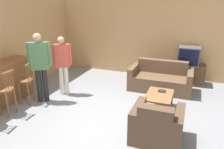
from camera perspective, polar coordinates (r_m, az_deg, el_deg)
ground_plane at (r=4.81m, az=-1.87°, el=-13.16°), size 24.00×24.00×0.00m
wall_back at (r=7.71m, az=8.72°, el=9.35°), size 9.40×0.08×2.60m
wall_left at (r=7.09m, az=-22.15°, el=7.35°), size 0.08×8.68×2.60m
bar_chair_mid at (r=5.56m, az=-25.90°, el=-4.29°), size 0.36×0.36×1.07m
bar_chair_far at (r=5.98m, az=-21.51°, el=-2.10°), size 0.42×0.42×1.07m
couch_far at (r=6.63m, az=12.54°, el=-1.36°), size 1.79×0.89×0.84m
armchair_near at (r=4.31m, az=11.64°, el=-12.94°), size 0.93×0.84×0.82m
coffee_table at (r=5.39m, az=12.21°, el=-5.73°), size 0.61×0.89×0.41m
tv_unit at (r=7.39m, az=18.95°, el=0.21°), size 1.08×0.56×0.63m
tv at (r=7.23m, az=19.44°, el=4.65°), size 0.64×0.51×0.56m
book_on_table at (r=5.54m, az=12.91°, el=-4.21°), size 0.17×0.14×0.03m
person_by_window at (r=6.14m, az=-12.79°, el=3.15°), size 0.46×0.32×1.64m
person_by_counter at (r=5.79m, az=-18.30°, el=2.64°), size 0.50×0.38×1.80m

